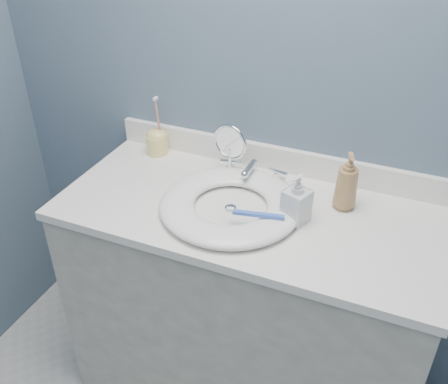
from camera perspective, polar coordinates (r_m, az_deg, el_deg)
The scene contains 12 objects.
back_wall at distance 1.67m, azimuth 6.52°, elevation 12.29°, with size 2.20×0.02×2.40m, color #4D6173.
vanity_cabinet at distance 1.89m, azimuth 2.44°, elevation -13.23°, with size 1.20×0.55×0.85m, color beige.
countertop at distance 1.60m, azimuth 2.81°, elevation -2.27°, with size 1.22×0.57×0.03m, color white.
backsplash at distance 1.78m, azimuth 5.85°, elevation 3.86°, with size 1.22×0.02×0.09m, color white.
basin at distance 1.57m, azimuth 0.75°, elevation -1.43°, with size 0.45×0.45×0.04m, color white, non-canonical shape.
drain at distance 1.58m, azimuth 0.75°, elevation -1.88°, with size 0.04×0.04×0.01m, color silver.
faucet at distance 1.72m, azimuth 3.25°, elevation 2.24°, with size 0.25×0.13×0.07m.
makeup_mirror at distance 1.71m, azimuth 0.69°, elevation 5.05°, with size 0.13×0.07×0.19m.
soap_bottle_amber at distance 1.58m, azimuth 13.88°, elevation 1.18°, with size 0.07×0.07×0.19m, color #9B7446.
soap_bottle_clear at distance 1.50m, azimuth 8.33°, elevation -0.76°, with size 0.07×0.07×0.16m, color silver.
toothbrush_holder at distance 1.89m, azimuth -7.67°, elevation 5.83°, with size 0.08×0.08×0.23m.
toothbrush_lying at distance 1.48m, azimuth 3.69°, elevation -2.58°, with size 0.17×0.05×0.02m.
Camera 1 is at (0.43, -0.25, 1.79)m, focal length 40.00 mm.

